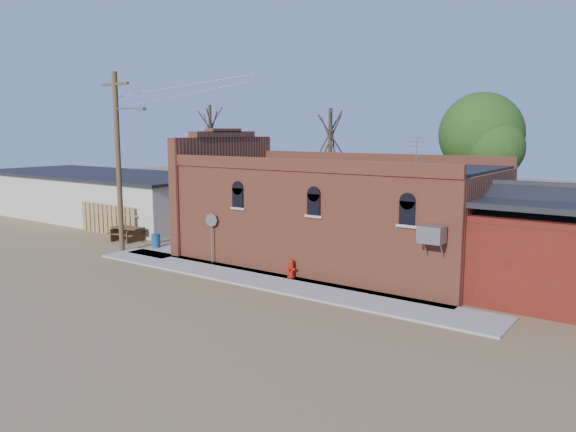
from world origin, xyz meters
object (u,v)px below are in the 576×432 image
Objects in this scene: utility_pole at (119,158)px; picnic_table at (128,232)px; trash_barrel at (156,241)px; fire_hydrant at (291,268)px; stop_sign at (212,225)px; brick_bar at (331,213)px.

utility_pole is 4.40× the size of picnic_table.
utility_pole is 4.65m from trash_barrel.
utility_pole is 11.59× the size of fire_hydrant.
stop_sign is (-4.48, 0.00, 1.40)m from fire_hydrant.
fire_hydrant is 12.35m from picnic_table.
brick_bar is at bearing 53.66° from stop_sign.
brick_bar is at bearing 17.61° from trash_barrel.
utility_pole reaches higher than fire_hydrant.
utility_pole is 6.40m from stop_sign.
fire_hydrant is 0.38× the size of picnic_table.
brick_bar is 12.26m from picnic_table.
stop_sign is 5.11m from trash_barrel.
brick_bar is 8.02× the size of picnic_table.
picnic_table is at bearing 136.63° from utility_pole.
picnic_table is at bearing 170.18° from fire_hydrant.
stop_sign reaches higher than trash_barrel.
utility_pole reaches higher than stop_sign.
trash_barrel is at bearing 59.87° from utility_pole.
stop_sign is at bearing -138.09° from brick_bar.
fire_hydrant reaches higher than picnic_table.
stop_sign is 3.28× the size of trash_barrel.
fire_hydrant is at bearing 3.36° from utility_pole.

